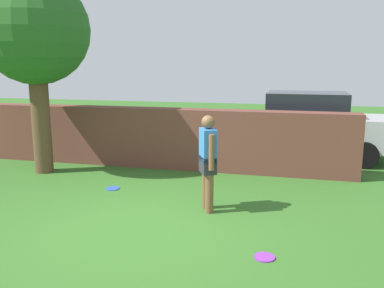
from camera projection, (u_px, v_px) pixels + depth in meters
The scene contains 7 objects.
ground_plane at pixel (140, 225), 6.20m from camera, with size 40.00×40.00×0.00m, color #336623.
brick_wall at pixel (135, 137), 9.79m from camera, with size 10.29×0.50×1.42m, color brown.
tree at pixel (35, 32), 8.71m from camera, with size 2.37×2.37×4.35m.
person at pixel (208, 159), 6.68m from camera, with size 0.36×0.49×1.62m.
car at pixel (305, 125), 10.60m from camera, with size 4.22×1.96×1.72m.
frisbee_blue at pixel (113, 188), 8.02m from camera, with size 0.27×0.27×0.02m, color blue.
frisbee_purple at pixel (265, 257), 5.16m from camera, with size 0.27×0.27×0.02m, color purple.
Camera 1 is at (2.20, -5.47, 2.43)m, focal length 37.79 mm.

